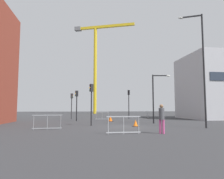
{
  "coord_description": "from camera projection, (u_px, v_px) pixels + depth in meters",
  "views": [
    {
      "loc": [
        -3.38,
        -17.48,
        1.57
      ],
      "look_at": [
        0.0,
        7.09,
        3.8
      ],
      "focal_mm": 33.13,
      "sensor_mm": 36.0,
      "label": 1
    }
  ],
  "objects": [
    {
      "name": "ground",
      "position": [
        123.0,
        127.0,
        17.56
      ],
      "size": [
        160.0,
        160.0,
        0.0
      ],
      "primitive_type": "plane",
      "color": "#333335"
    },
    {
      "name": "office_block",
      "position": [
        218.0,
        87.0,
        31.09
      ],
      "size": [
        9.73,
        8.81,
        9.41
      ],
      "color": "#B7B7BC",
      "rests_on": "ground"
    },
    {
      "name": "construction_crane",
      "position": [
        97.0,
        55.0,
        59.13
      ],
      "size": [
        16.85,
        7.06,
        25.48
      ],
      "color": "yellow",
      "rests_on": "ground"
    },
    {
      "name": "streetlamp_tall",
      "position": [
        201.0,
        61.0,
        16.74
      ],
      "size": [
        1.79,
        0.87,
        9.3
      ],
      "color": "#232326",
      "rests_on": "ground"
    },
    {
      "name": "streetlamp_short",
      "position": [
        156.0,
        93.0,
        21.4
      ],
      "size": [
        1.88,
        0.41,
        5.05
      ],
      "color": "black",
      "rests_on": "ground"
    },
    {
      "name": "traffic_light_far",
      "position": [
        72.0,
        102.0,
        29.64
      ],
      "size": [
        0.39,
        0.29,
        3.67
      ],
      "color": "#2D2D30",
      "rests_on": "ground"
    },
    {
      "name": "traffic_light_near",
      "position": [
        91.0,
        97.0,
        18.66
      ],
      "size": [
        0.39,
        0.33,
        3.75
      ],
      "color": "#232326",
      "rests_on": "ground"
    },
    {
      "name": "traffic_light_verge",
      "position": [
        77.0,
        100.0,
        25.29
      ],
      "size": [
        0.39,
        0.33,
        3.7
      ],
      "color": "black",
      "rests_on": "ground"
    },
    {
      "name": "traffic_light_island",
      "position": [
        129.0,
        100.0,
        31.09
      ],
      "size": [
        0.36,
        0.38,
        4.27
      ],
      "color": "black",
      "rests_on": "ground"
    },
    {
      "name": "pedestrian_walking",
      "position": [
        162.0,
        116.0,
        12.72
      ],
      "size": [
        0.34,
        0.34,
        1.8
      ],
      "color": "#D14C8C",
      "rests_on": "ground"
    },
    {
      "name": "safety_barrier_rear",
      "position": [
        148.0,
        115.0,
        32.22
      ],
      "size": [
        0.37,
        2.05,
        1.08
      ],
      "color": "gray",
      "rests_on": "ground"
    },
    {
      "name": "safety_barrier_left_run",
      "position": [
        124.0,
        125.0,
        12.57
      ],
      "size": [
        2.11,
        0.11,
        1.08
      ],
      "color": "#B2B5BA",
      "rests_on": "ground"
    },
    {
      "name": "safety_barrier_front",
      "position": [
        102.0,
        116.0,
        27.83
      ],
      "size": [
        1.85,
        0.32,
        1.08
      ],
      "color": "gray",
      "rests_on": "ground"
    },
    {
      "name": "safety_barrier_mid_span",
      "position": [
        47.0,
        122.0,
        15.12
      ],
      "size": [
        2.1,
        0.27,
        1.08
      ],
      "color": "gray",
      "rests_on": "ground"
    },
    {
      "name": "traffic_cone_orange",
      "position": [
        110.0,
        119.0,
        24.5
      ],
      "size": [
        0.67,
        0.67,
        0.68
      ],
      "color": "black",
      "rests_on": "ground"
    },
    {
      "name": "traffic_cone_by_barrier",
      "position": [
        136.0,
        123.0,
        17.74
      ],
      "size": [
        0.55,
        0.55,
        0.55
      ],
      "color": "black",
      "rests_on": "ground"
    }
  ]
}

